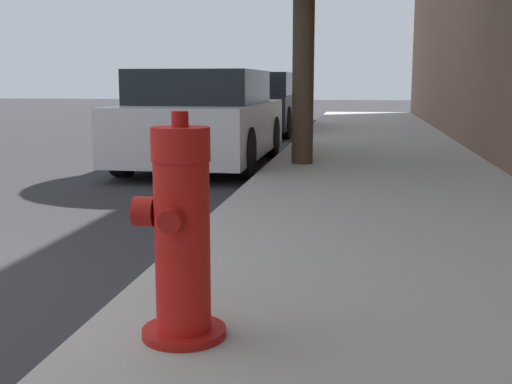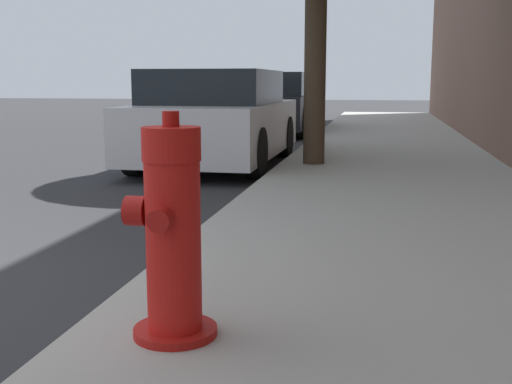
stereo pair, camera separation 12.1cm
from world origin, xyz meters
The scene contains 4 objects.
sidewalk_slab centered at (3.32, 0.00, 0.08)m, with size 2.87×40.00×0.16m.
fire_hydrant centered at (2.35, -0.25, 0.58)m, with size 0.37×0.37×0.94m.
parked_car_near centered at (0.85, 6.27, 0.67)m, with size 1.79×3.91×1.36m.
parked_car_mid centered at (0.70, 12.01, 0.68)m, with size 1.78×3.87×1.40m.
Camera 1 is at (3.06, -2.71, 1.21)m, focal length 45.00 mm.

